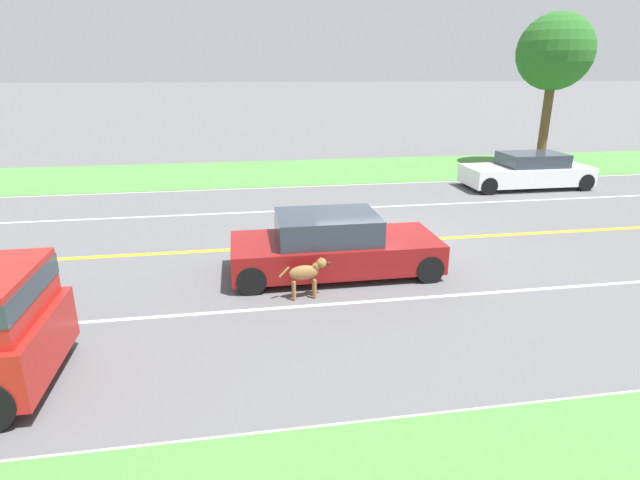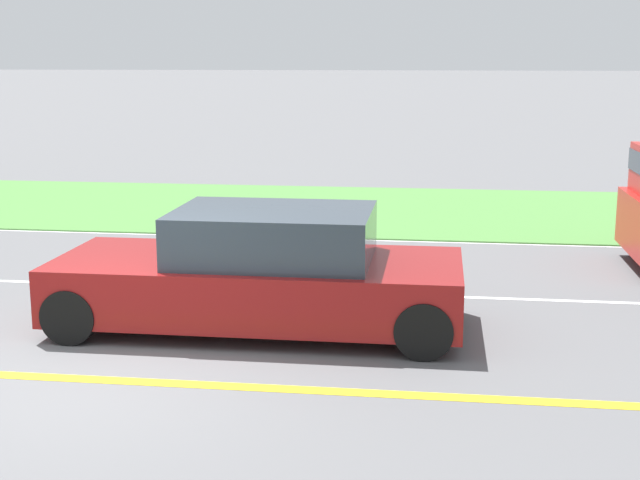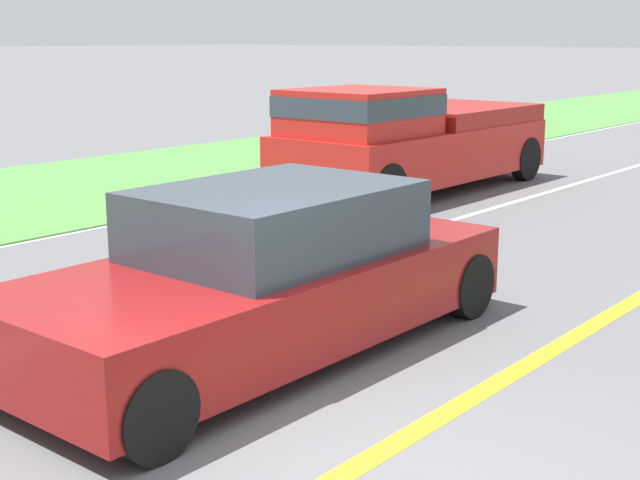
{
  "view_description": "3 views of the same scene",
  "coord_description": "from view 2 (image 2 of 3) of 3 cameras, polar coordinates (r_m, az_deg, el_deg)",
  "views": [
    {
      "loc": [
        12.18,
        -3.3,
        4.34
      ],
      "look_at": [
        1.96,
        -1.63,
        0.81
      ],
      "focal_mm": 28.0,
      "sensor_mm": 36.0,
      "label": 1
    },
    {
      "loc": [
        -7.75,
        -3.29,
        3.04
      ],
      "look_at": [
        2.53,
        -1.9,
        0.91
      ],
      "focal_mm": 50.0,
      "sensor_mm": 36.0,
      "label": 2
    },
    {
      "loc": [
        -3.03,
        3.88,
        2.58
      ],
      "look_at": [
        1.92,
        -2.06,
        0.8
      ],
      "focal_mm": 50.0,
      "sensor_mm": 36.0,
      "label": 3
    }
  ],
  "objects": [
    {
      "name": "ground_plane",
      "position": [
        8.95,
        -14.54,
        -8.63
      ],
      "size": [
        400.0,
        400.0,
        0.0
      ],
      "primitive_type": "plane",
      "color": "#5B5B5E"
    },
    {
      "name": "centre_divider_line",
      "position": [
        8.95,
        -14.54,
        -8.61
      ],
      "size": [
        0.18,
        160.0,
        0.01
      ],
      "primitive_type": "cube",
      "color": "yellow",
      "rests_on": "ground"
    },
    {
      "name": "lane_edge_line_right",
      "position": [
        15.41,
        -4.78,
        0.23
      ],
      "size": [
        0.14,
        160.0,
        0.01
      ],
      "primitive_type": "cube",
      "color": "white",
      "rests_on": "ground"
    },
    {
      "name": "lane_dash_same_dir",
      "position": [
        12.11,
        -8.34,
        -3.03
      ],
      "size": [
        0.1,
        160.0,
        0.01
      ],
      "primitive_type": "cube",
      "color": "white",
      "rests_on": "ground"
    },
    {
      "name": "grass_verge_right",
      "position": [
        18.3,
        -2.77,
        2.1
      ],
      "size": [
        6.0,
        160.0,
        0.03
      ],
      "primitive_type": "cube",
      "color": "#4C843D",
      "rests_on": "ground"
    },
    {
      "name": "ego_car",
      "position": [
        10.13,
        -3.71,
        -2.15
      ],
      "size": [
        1.94,
        4.58,
        1.37
      ],
      "color": "maroon",
      "rests_on": "ground"
    },
    {
      "name": "dog",
      "position": [
        11.22,
        1.28,
        -1.23
      ],
      "size": [
        0.24,
        1.05,
        0.85
      ],
      "rotation": [
        0.0,
        0.0,
        0.06
      ],
      "color": "olive",
      "rests_on": "ground"
    }
  ]
}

